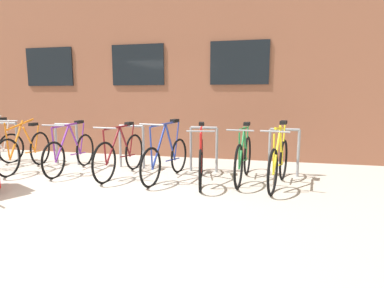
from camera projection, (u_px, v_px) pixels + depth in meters
ground_plane at (60, 194)px, 4.76m from camera, size 42.00×42.00×0.00m
storefront_building at (175, 35)px, 10.43m from camera, size 28.00×6.52×6.88m
bike_rack at (132, 142)px, 6.43m from camera, size 6.56×0.05×0.89m
bicycle_purple at (71, 152)px, 6.18m from camera, size 0.44×1.78×0.99m
bicycle_maroon at (121, 154)px, 5.86m from camera, size 0.44×1.81×0.99m
bicycle_orange at (25, 151)px, 6.28m from camera, size 0.44×1.76×1.05m
bicycle_green at (243, 158)px, 5.50m from camera, size 0.44×1.71×1.02m
bicycle_yellow at (279, 162)px, 5.17m from camera, size 0.51×1.69×1.07m
bicycle_blue at (166, 157)px, 5.62m from camera, size 0.47×1.74×1.06m
bicycle_red at (201, 160)px, 5.44m from camera, size 0.48×1.76×1.02m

